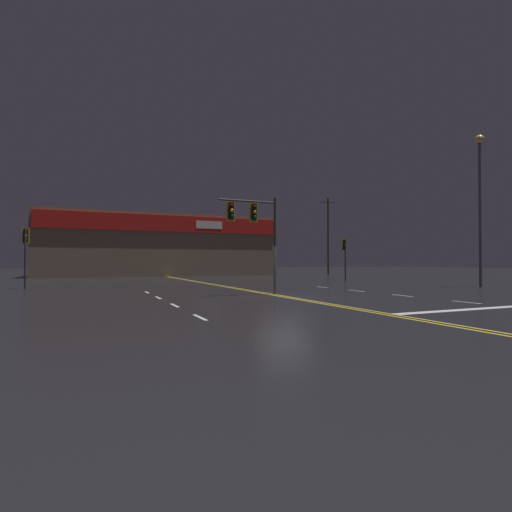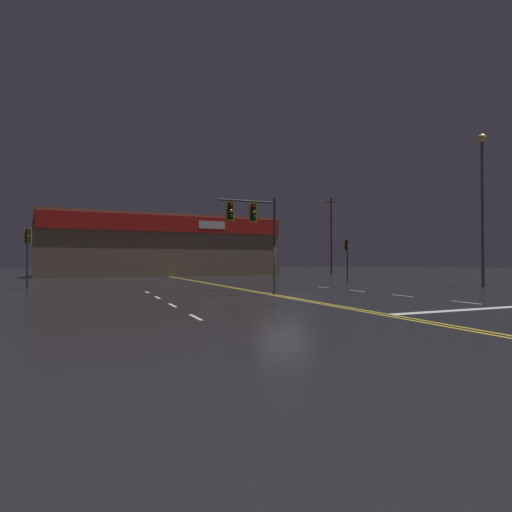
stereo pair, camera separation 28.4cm
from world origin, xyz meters
name	(u,v)px [view 1 (the left image)]	position (x,y,z in m)	size (l,w,h in m)	color
ground_plane	(284,297)	(0.00, 0.00, 0.00)	(200.00, 200.00, 0.00)	black
road_markings	(324,298)	(1.22, -1.55, 0.00)	(16.76, 60.00, 0.01)	gold
traffic_signal_median	(252,221)	(-1.07, 1.37, 3.73)	(3.10, 0.36, 4.96)	#38383D
traffic_signal_corner_northwest	(26,244)	(-12.15, 11.42, 2.80)	(0.42, 0.36, 3.80)	#38383D
traffic_signal_corner_northeast	(345,250)	(12.23, 12.00, 2.72)	(0.42, 0.36, 3.70)	#38383D
streetlight_near_left	(480,191)	(15.66, 1.53, 6.48)	(0.56, 0.56, 10.26)	#59595E
building_backdrop	(160,246)	(0.00, 33.79, 3.70)	(27.93, 10.23, 7.38)	#7A6651
utility_pole_row	(175,231)	(0.89, 28.88, 5.23)	(45.61, 0.26, 10.43)	#4C3828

